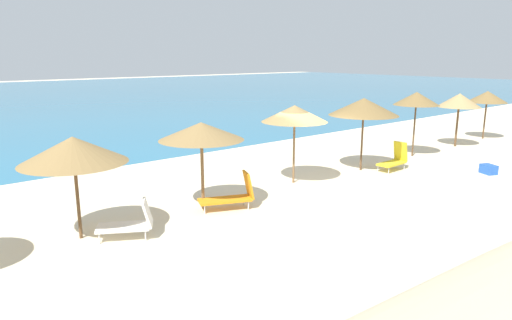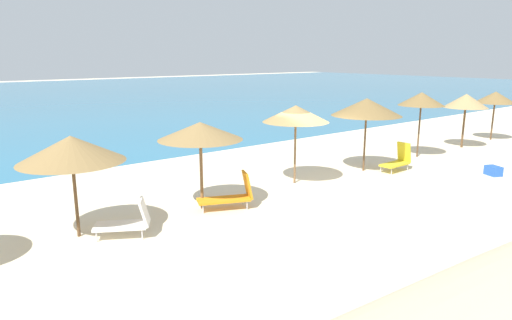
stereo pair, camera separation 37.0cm
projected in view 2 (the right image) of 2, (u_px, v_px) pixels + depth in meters
name	position (u px, v px, depth m)	size (l,w,h in m)	color
ground_plane	(325.00, 185.00, 15.79)	(160.00, 160.00, 0.00)	beige
sea_water	(31.00, 99.00, 47.53)	(160.00, 68.90, 0.01)	teal
beach_umbrella_2	(71.00, 149.00, 10.86)	(2.51, 2.51, 2.54)	brown
beach_umbrella_3	(200.00, 131.00, 12.95)	(2.43, 2.43, 2.55)	brown
beach_umbrella_4	(296.00, 114.00, 15.57)	(2.29, 2.29, 2.74)	brown
beach_umbrella_5	(367.00, 107.00, 17.27)	(2.66, 2.66, 2.81)	brown
beach_umbrella_6	(421.00, 99.00, 19.69)	(1.96, 1.96, 2.85)	brown
beach_umbrella_7	(466.00, 101.00, 21.83)	(2.04, 2.04, 2.60)	brown
beach_umbrella_8	(495.00, 97.00, 23.88)	(2.03, 2.03, 2.55)	brown
lounge_chair_0	(231.00, 195.00, 13.33)	(1.68, 1.15, 1.08)	orange
lounge_chair_1	(128.00, 221.00, 11.27)	(1.47, 1.22, 0.94)	white
lounge_chair_2	(398.00, 160.00, 17.74)	(1.34, 0.59, 1.08)	yellow
cooler_box	(493.00, 171.00, 17.09)	(0.55, 0.41, 0.35)	blue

